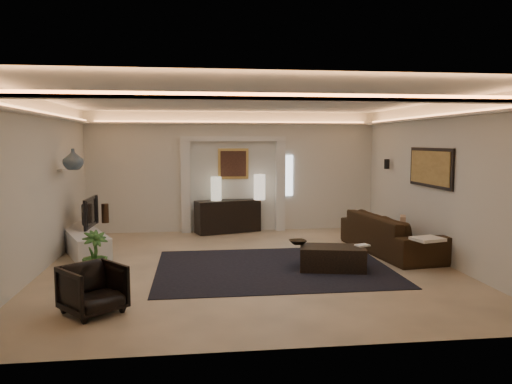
{
  "coord_description": "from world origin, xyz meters",
  "views": [
    {
      "loc": [
        -0.92,
        -8.41,
        2.19
      ],
      "look_at": [
        0.2,
        0.6,
        1.25
      ],
      "focal_mm": 34.38,
      "sensor_mm": 36.0,
      "label": 1
    }
  ],
  "objects": [
    {
      "name": "wall_niche",
      "position": [
        -3.44,
        1.4,
        1.65
      ],
      "size": [
        0.1,
        0.55,
        0.04
      ],
      "primitive_type": "cube",
      "color": "silver",
      "rests_on": "wall_left"
    },
    {
      "name": "art_panel_gold",
      "position": [
        3.44,
        0.3,
        1.7
      ],
      "size": [
        0.02,
        1.5,
        0.62
      ],
      "primitive_type": "cube",
      "color": "tan",
      "rests_on": "wall_right"
    },
    {
      "name": "daylight_slit",
      "position": [
        1.35,
        3.48,
        1.35
      ],
      "size": [
        0.25,
        0.03,
        1.0
      ],
      "primitive_type": "cube",
      "color": "white",
      "rests_on": "wall_back"
    },
    {
      "name": "pilaster_left",
      "position": [
        -1.15,
        3.4,
        1.1
      ],
      "size": [
        0.22,
        0.2,
        2.2
      ],
      "primitive_type": "cube",
      "color": "silver",
      "rests_on": "ground"
    },
    {
      "name": "bowl",
      "position": [
        0.84,
        -0.18,
        0.45
      ],
      "size": [
        0.34,
        0.34,
        0.07
      ],
      "primitive_type": "imported",
      "rotation": [
        0.0,
        0.0,
        0.17
      ],
      "color": "black",
      "rests_on": "coffee_table"
    },
    {
      "name": "wall_front",
      "position": [
        0.0,
        -3.5,
        1.45
      ],
      "size": [
        7.0,
        0.0,
        7.0
      ],
      "primitive_type": "plane",
      "rotation": [
        -1.57,
        0.0,
        0.0
      ],
      "color": "silver",
      "rests_on": "ground"
    },
    {
      "name": "pilaster_right",
      "position": [
        1.15,
        3.4,
        1.1
      ],
      "size": [
        0.22,
        0.2,
        2.2
      ],
      "primitive_type": "cube",
      "color": "silver",
      "rests_on": "ground"
    },
    {
      "name": "plant",
      "position": [
        -2.56,
        -0.33,
        0.37
      ],
      "size": [
        0.57,
        0.57,
        0.74
      ],
      "primitive_type": "imported",
      "rotation": [
        0.0,
        0.0,
        0.56
      ],
      "color": "#316026",
      "rests_on": "ground"
    },
    {
      "name": "floor",
      "position": [
        0.0,
        0.0,
        0.0
      ],
      "size": [
        7.0,
        7.0,
        0.0
      ],
      "primitive_type": "plane",
      "color": "#D3B690",
      "rests_on": "ground"
    },
    {
      "name": "painting_frame",
      "position": [
        0.0,
        3.47,
        1.65
      ],
      "size": [
        0.74,
        0.04,
        0.74
      ],
      "primitive_type": "cube",
      "color": "tan",
      "rests_on": "wall_back"
    },
    {
      "name": "wall_right",
      "position": [
        3.5,
        0.0,
        1.45
      ],
      "size": [
        0.0,
        7.0,
        7.0
      ],
      "primitive_type": "plane",
      "rotation": [
        1.57,
        0.0,
        -1.57
      ],
      "color": "silver",
      "rests_on": "ground"
    },
    {
      "name": "console",
      "position": [
        -0.16,
        3.25,
        0.4
      ],
      "size": [
        1.62,
        0.93,
        0.77
      ],
      "primitive_type": "cube",
      "rotation": [
        0.0,
        0.0,
        0.31
      ],
      "color": "black",
      "rests_on": "ground"
    },
    {
      "name": "figurine",
      "position": [
        -2.85,
        2.32,
        0.64
      ],
      "size": [
        0.2,
        0.2,
        0.41
      ],
      "primitive_type": "cylinder",
      "rotation": [
        0.0,
        0.0,
        -0.41
      ],
      "color": "#352214",
      "rests_on": "media_ledge"
    },
    {
      "name": "ginger_jar",
      "position": [
        -3.15,
        0.96,
        1.86
      ],
      "size": [
        0.43,
        0.43,
        0.39
      ],
      "primitive_type": "imported",
      "rotation": [
        0.0,
        0.0,
        -0.18
      ],
      "color": "#344954",
      "rests_on": "wall_niche"
    },
    {
      "name": "wall_back",
      "position": [
        0.0,
        3.5,
        1.45
      ],
      "size": [
        7.0,
        0.0,
        7.0
      ],
      "primitive_type": "plane",
      "rotation": [
        1.57,
        0.0,
        0.0
      ],
      "color": "silver",
      "rests_on": "ground"
    },
    {
      "name": "painting_canvas",
      "position": [
        0.0,
        3.44,
        1.65
      ],
      "size": [
        0.62,
        0.02,
        0.62
      ],
      "primitive_type": "cube",
      "color": "#4C2D1E",
      "rests_on": "wall_back"
    },
    {
      "name": "sofa",
      "position": [
        2.9,
        0.7,
        0.38
      ],
      "size": [
        2.68,
        1.32,
        0.75
      ],
      "primitive_type": "imported",
      "rotation": [
        0.0,
        0.0,
        1.7
      ],
      "color": "#462C22",
      "rests_on": "ground"
    },
    {
      "name": "ceiling",
      "position": [
        0.0,
        0.0,
        2.9
      ],
      "size": [
        7.0,
        7.0,
        0.0
      ],
      "primitive_type": "plane",
      "rotation": [
        3.14,
        0.0,
        0.0
      ],
      "color": "white",
      "rests_on": "ground"
    },
    {
      "name": "magazine",
      "position": [
        1.9,
        -0.47,
        0.42
      ],
      "size": [
        0.27,
        0.23,
        0.03
      ],
      "primitive_type": "cube",
      "rotation": [
        0.0,
        0.0,
        0.33
      ],
      "color": "white",
      "rests_on": "coffee_table"
    },
    {
      "name": "wall_left",
      "position": [
        -3.5,
        0.0,
        1.45
      ],
      "size": [
        0.0,
        7.0,
        7.0
      ],
      "primitive_type": "plane",
      "rotation": [
        1.57,
        0.0,
        1.57
      ],
      "color": "silver",
      "rests_on": "ground"
    },
    {
      "name": "lamp_right",
      "position": [
        0.62,
        3.25,
        1.09
      ],
      "size": [
        0.34,
        0.34,
        0.61
      ],
      "primitive_type": "cylinder",
      "rotation": [
        0.0,
        0.0,
        -0.26
      ],
      "color": "beige",
      "rests_on": "console"
    },
    {
      "name": "art_panel_frame",
      "position": [
        3.47,
        0.3,
        1.7
      ],
      "size": [
        0.04,
        1.64,
        0.74
      ],
      "primitive_type": "cube",
      "color": "black",
      "rests_on": "wall_right"
    },
    {
      "name": "tv",
      "position": [
        -3.15,
        1.82,
        0.75
      ],
      "size": [
        1.06,
        0.17,
        0.61
      ],
      "primitive_type": "imported",
      "rotation": [
        0.0,
        0.0,
        1.54
      ],
      "color": "black",
      "rests_on": "media_ledge"
    },
    {
      "name": "throw_blanket",
      "position": [
        2.96,
        -0.7,
        0.55
      ],
      "size": [
        0.56,
        0.5,
        0.05
      ],
      "primitive_type": "cube",
      "rotation": [
        0.0,
        0.0,
        0.26
      ],
      "color": "white",
      "rests_on": "sofa"
    },
    {
      "name": "throw_pillow",
      "position": [
        3.15,
        0.74,
        0.55
      ],
      "size": [
        0.24,
        0.36,
        0.35
      ],
      "primitive_type": "cube",
      "rotation": [
        0.0,
        0.0,
        -0.41
      ],
      "color": "tan",
      "rests_on": "sofa"
    },
    {
      "name": "cove_soffit",
      "position": [
        0.0,
        0.0,
        2.62
      ],
      "size": [
        7.0,
        7.0,
        0.04
      ],
      "primitive_type": "cube",
      "color": "silver",
      "rests_on": "ceiling"
    },
    {
      "name": "lamp_left",
      "position": [
        -0.43,
        3.25,
        1.09
      ],
      "size": [
        0.31,
        0.31,
        0.56
      ],
      "primitive_type": "cylinder",
      "rotation": [
        0.0,
        0.0,
        -0.26
      ],
      "color": "beige",
      "rests_on": "console"
    },
    {
      "name": "area_rug",
      "position": [
        0.4,
        -0.2,
        0.01
      ],
      "size": [
        4.0,
        3.0,
        0.01
      ],
      "primitive_type": "cube",
      "color": "black",
      "rests_on": "ground"
    },
    {
      "name": "wall_sconce",
      "position": [
        3.38,
        2.2,
        1.68
      ],
      "size": [
        0.12,
        0.12,
        0.22
      ],
      "primitive_type": "cylinder",
      "color": "black",
      "rests_on": "wall_right"
    },
    {
      "name": "coffee_table",
      "position": [
        1.38,
        -0.45,
        0.21
      ],
      "size": [
        1.2,
        0.82,
        0.41
      ],
      "primitive_type": "cube",
      "rotation": [
        0.0,
        0.0,
        -0.22
      ],
      "color": "black",
      "rests_on": "ground"
    },
    {
      "name": "alcove_header",
      "position": [
        0.0,
        3.4,
        2.25
      ],
      "size": [
        2.52,
        0.2,
        0.12
      ],
      "primitive_type": "cube",
      "color": "silver",
      "rests_on": "wall_back"
    },
    {
      "name": "armchair",
      "position": [
        -2.23,
        -2.13,
        0.32
      ],
      "size": [
        0.97,
        0.97,
        0.63
      ],
      "primitive_type": "imported",
      "rotation": [
        0.0,
        0.0,
        0.7
      ],
      "color": "#322A21",
      "rests_on": "ground"
    },
    {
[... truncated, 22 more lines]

